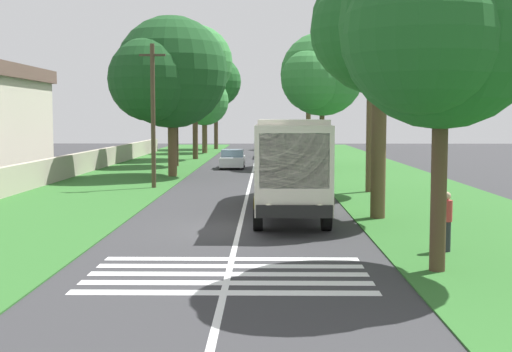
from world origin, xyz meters
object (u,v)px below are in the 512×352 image
at_px(roadside_tree_left_0, 203,103).
at_px(roadside_tree_left_4, 174,86).
at_px(roadside_tree_left_3, 192,65).
at_px(roadside_tree_right_3, 368,28).
at_px(roadside_tree_right_4, 308,87).
at_px(utility_pole, 153,114).
at_px(trailing_car_2, 274,156).
at_px(roadside_tree_right_1, 435,33).
at_px(coach_bus, 288,160).
at_px(roadside_tree_left_1, 168,76).
at_px(trailing_car_1, 233,159).
at_px(trailing_car_0, 278,165).
at_px(roadside_tree_left_2, 214,83).
at_px(trailing_minibus_0, 277,141).
at_px(pedestrian, 446,221).
at_px(roadside_tree_right_0, 375,31).
at_px(roadside_tree_right_2, 320,77).

bearing_deg(roadside_tree_left_0, roadside_tree_left_4, 178.74).
distance_m(roadside_tree_left_3, roadside_tree_right_3, 30.36).
relative_size(roadside_tree_right_4, utility_pole, 1.39).
bearing_deg(roadside_tree_left_4, trailing_car_2, -65.86).
xyz_separation_m(roadside_tree_left_3, roadside_tree_right_1, (-46.21, -10.78, -2.81)).
xyz_separation_m(coach_bus, roadside_tree_left_1, (17.34, 7.17, 4.35)).
bearing_deg(utility_pole, trailing_car_1, -13.19).
bearing_deg(trailing_car_0, roadside_tree_right_1, -173.72).
bearing_deg(coach_bus, roadside_tree_right_1, -162.60).
bearing_deg(roadside_tree_left_2, trailing_minibus_0, -156.83).
bearing_deg(roadside_tree_left_0, utility_pole, -178.96).
relative_size(roadside_tree_left_4, roadside_tree_right_3, 0.81).
bearing_deg(roadside_tree_left_4, trailing_car_1, -113.52).
bearing_deg(trailing_car_1, trailing_car_0, -149.71).
relative_size(coach_bus, roadside_tree_left_0, 1.37).
relative_size(utility_pole, pedestrian, 4.55).
relative_size(roadside_tree_left_3, roadside_tree_right_0, 1.26).
relative_size(trailing_car_2, utility_pole, 0.56).
bearing_deg(pedestrian, roadside_tree_left_0, 12.09).
height_order(roadside_tree_left_1, roadside_tree_right_3, roadside_tree_right_3).
xyz_separation_m(roadside_tree_left_0, roadside_tree_left_2, (9.67, -0.46, 2.57)).
relative_size(roadside_tree_left_1, roadside_tree_right_0, 1.06).
bearing_deg(trailing_car_2, roadside_tree_right_3, -168.99).
distance_m(roadside_tree_right_1, roadside_tree_right_3, 18.44).
relative_size(roadside_tree_right_2, utility_pole, 1.35).
distance_m(trailing_minibus_0, roadside_tree_left_0, 11.50).
distance_m(roadside_tree_left_2, utility_pole, 47.09).
height_order(coach_bus, roadside_tree_right_2, roadside_tree_right_2).
xyz_separation_m(roadside_tree_right_1, roadside_tree_right_4, (68.05, -1.05, 1.77)).
height_order(coach_bus, trailing_car_2, coach_bus).
relative_size(coach_bus, trailing_car_2, 2.60).
relative_size(roadside_tree_left_4, roadside_tree_right_1, 1.07).
bearing_deg(roadside_tree_right_0, roadside_tree_right_3, -6.58).
height_order(roadside_tree_right_1, roadside_tree_right_2, roadside_tree_right_2).
xyz_separation_m(roadside_tree_left_3, pedestrian, (-43.83, -11.77, -7.72)).
relative_size(trailing_car_2, roadside_tree_left_2, 0.38).
relative_size(roadside_tree_left_2, roadside_tree_right_2, 1.08).
height_order(utility_pole, pedestrian, utility_pole).
distance_m(roadside_tree_left_0, roadside_tree_left_1, 29.94).
bearing_deg(roadside_tree_right_3, roadside_tree_right_1, 176.72).
distance_m(roadside_tree_left_0, pedestrian, 56.43).
distance_m(trailing_car_0, trailing_car_1, 6.59).
bearing_deg(roadside_tree_right_0, trailing_minibus_0, 4.13).
relative_size(trailing_car_2, roadside_tree_right_1, 0.51).
distance_m(roadside_tree_right_0, utility_pole, 15.36).
height_order(roadside_tree_left_3, roadside_tree_right_4, roadside_tree_left_3).
bearing_deg(trailing_car_1, roadside_tree_left_4, 66.48).
xyz_separation_m(roadside_tree_left_3, roadside_tree_left_4, (-8.97, 0.45, -2.35)).
bearing_deg(roadside_tree_right_1, trailing_car_2, 4.68).
bearing_deg(roadside_tree_left_1, pedestrian, -155.67).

